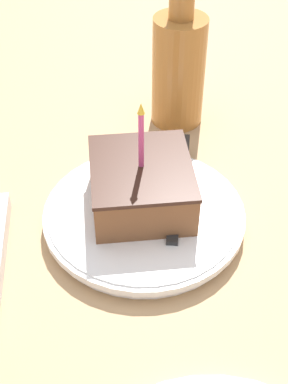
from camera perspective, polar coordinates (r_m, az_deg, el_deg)
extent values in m
cube|color=tan|center=(0.61, -1.51, -3.91)|extent=(2.40, 2.40, 0.04)
cylinder|color=white|center=(0.58, 0.00, -2.61)|extent=(0.21, 0.21, 0.02)
cylinder|color=white|center=(0.58, 0.00, -2.33)|extent=(0.22, 0.22, 0.01)
cube|color=brown|center=(0.56, -0.28, 0.64)|extent=(0.10, 0.11, 0.05)
cube|color=#381E14|center=(0.55, -0.29, 2.64)|extent=(0.11, 0.12, 0.00)
cylinder|color=#E04C8C|center=(0.53, -0.30, 5.49)|extent=(0.01, 0.01, 0.06)
cone|color=yellow|center=(0.51, -0.32, 8.90)|extent=(0.01, 0.01, 0.01)
cube|color=#262626|center=(0.58, 3.35, -0.48)|extent=(0.04, 0.14, 0.00)
cube|color=#262626|center=(0.65, 3.79, 4.88)|extent=(0.03, 0.05, 0.00)
cylinder|color=#B27233|center=(0.71, 3.69, 12.66)|extent=(0.07, 0.07, 0.14)
cylinder|color=#B27233|center=(0.67, 4.06, 19.61)|extent=(0.03, 0.03, 0.04)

